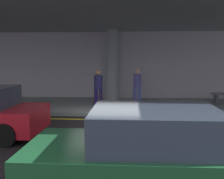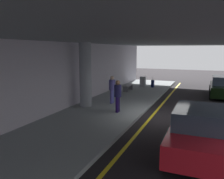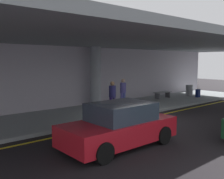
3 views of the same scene
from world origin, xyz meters
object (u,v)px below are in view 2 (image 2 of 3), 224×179
(car_black, at_px, (224,87))
(person_waiting_for_ride, at_px, (112,88))
(traveler_with_luggage, at_px, (118,94))
(support_column_left_mid, at_px, (85,75))
(suitcase_upright_primary, at_px, (153,84))
(bench_metal, at_px, (128,86))
(car_red, at_px, (199,132))
(trash_bin_steel, at_px, (143,81))

(car_black, height_order, person_waiting_for_ride, person_waiting_for_ride)
(car_black, distance_m, traveler_with_luggage, 9.14)
(support_column_left_mid, distance_m, car_black, 10.31)
(suitcase_upright_primary, relative_size, bench_metal, 0.56)
(support_column_left_mid, relative_size, traveler_with_luggage, 2.17)
(car_black, bearing_deg, suitcase_upright_primary, -109.38)
(support_column_left_mid, height_order, car_red, support_column_left_mid)
(person_waiting_for_ride, bearing_deg, suitcase_upright_primary, 173.14)
(traveler_with_luggage, height_order, suitcase_upright_primary, traveler_with_luggage)
(car_red, bearing_deg, person_waiting_for_ride, 43.46)
(person_waiting_for_ride, relative_size, trash_bin_steel, 1.98)
(car_black, height_order, traveler_with_luggage, traveler_with_luggage)
(person_waiting_for_ride, xyz_separation_m, bench_metal, (4.54, 0.49, -0.61))
(car_black, distance_m, trash_bin_steel, 6.75)
(bench_metal, relative_size, trash_bin_steel, 1.88)
(support_column_left_mid, bearing_deg, car_black, -47.85)
(car_black, xyz_separation_m, person_waiting_for_ride, (-5.57, 6.48, 0.40))
(traveler_with_luggage, xyz_separation_m, trash_bin_steel, (9.15, 1.07, -0.54))
(support_column_left_mid, xyz_separation_m, traveler_with_luggage, (-0.48, -2.16, -0.86))
(car_red, xyz_separation_m, car_black, (10.59, -1.31, 0.00))
(car_red, bearing_deg, traveler_with_luggage, 49.41)
(car_red, relative_size, person_waiting_for_ride, 2.44)
(support_column_left_mid, distance_m, car_red, 7.40)
(suitcase_upright_primary, distance_m, bench_metal, 2.88)
(car_black, distance_m, suitcase_upright_primary, 5.72)
(car_red, relative_size, suitcase_upright_primary, 4.56)
(bench_metal, bearing_deg, trash_bin_steel, -9.35)
(car_black, height_order, bench_metal, car_black)
(support_column_left_mid, height_order, bench_metal, support_column_left_mid)
(suitcase_upright_primary, height_order, bench_metal, suitcase_upright_primary)
(car_red, bearing_deg, trash_bin_steel, 20.33)
(car_red, relative_size, car_black, 1.00)
(car_black, xyz_separation_m, trash_bin_steel, (1.80, 6.50, -0.14))
(support_column_left_mid, relative_size, trash_bin_steel, 4.29)
(suitcase_upright_primary, bearing_deg, person_waiting_for_ride, -169.31)
(person_waiting_for_ride, bearing_deg, car_black, 131.57)
(car_black, distance_m, bench_metal, 7.04)
(car_red, relative_size, traveler_with_luggage, 2.44)
(traveler_with_luggage, distance_m, person_waiting_for_ride, 2.06)
(suitcase_upright_primary, bearing_deg, bench_metal, 168.33)
(traveler_with_luggage, distance_m, trash_bin_steel, 9.22)
(bench_metal, bearing_deg, suitcase_upright_primary, -30.08)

